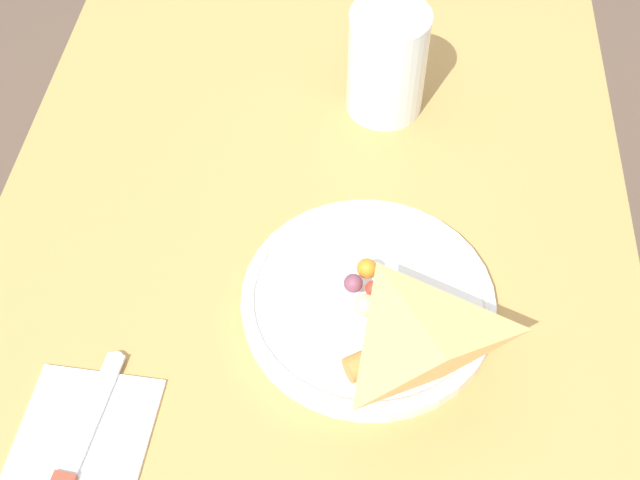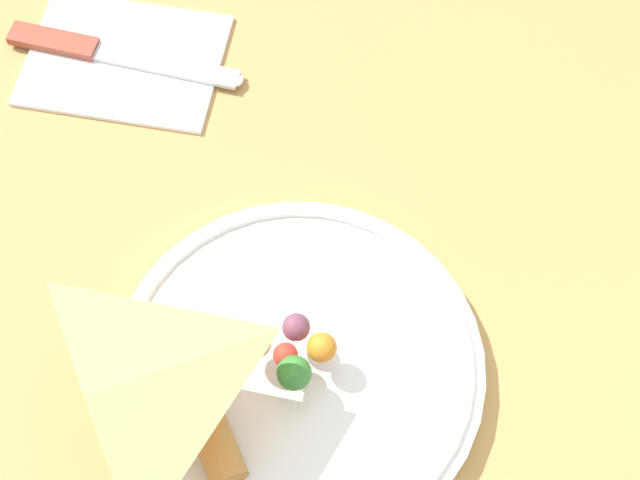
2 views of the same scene
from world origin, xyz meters
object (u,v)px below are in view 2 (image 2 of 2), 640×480
object	(u,v)px
butter_knife	(112,54)
napkin_folded	(124,60)
plate_pizza	(291,367)
dining_table	(443,361)

from	to	relation	value
butter_knife	napkin_folded	bearing A→B (deg)	-0.00
napkin_folded	butter_knife	xyz separation A→B (m)	(-0.01, 0.00, 0.00)
napkin_folded	butter_knife	bearing A→B (deg)	173.02
napkin_folded	plate_pizza	bearing A→B (deg)	-55.29
dining_table	plate_pizza	bearing A→B (deg)	-148.07
plate_pizza	butter_knife	world-z (taller)	plate_pizza
dining_table	butter_knife	distance (m)	0.36
plate_pizza	dining_table	bearing A→B (deg)	31.93
plate_pizza	butter_knife	bearing A→B (deg)	126.06
butter_knife	plate_pizza	bearing A→B (deg)	-46.97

